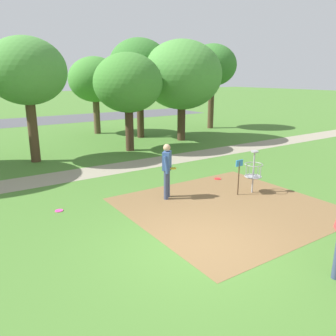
{
  "coord_description": "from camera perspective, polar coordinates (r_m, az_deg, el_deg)",
  "views": [
    {
      "loc": [
        -4.3,
        -5.26,
        3.69
      ],
      "look_at": [
        1.1,
        2.87,
        1.0
      ],
      "focal_mm": 36.01,
      "sensor_mm": 36.0,
      "label": 1
    }
  ],
  "objects": [
    {
      "name": "parking_lot_strip",
      "position": [
        30.29,
        -25.39,
        6.93
      ],
      "size": [
        36.0,
        6.0,
        0.01
      ],
      "primitive_type": "cube",
      "color": "#4C4C51",
      "rests_on": "ground"
    },
    {
      "name": "tree_mid_center",
      "position": [
        20.64,
        -4.88,
        16.97
      ],
      "size": [
        3.5,
        3.5,
        5.8
      ],
      "color": "#422D1E",
      "rests_on": "ground"
    },
    {
      "name": "tree_mid_right",
      "position": [
        15.65,
        -22.81,
        14.77
      ],
      "size": [
        3.28,
        3.28,
        5.26
      ],
      "color": "#4C3823",
      "rests_on": "ground"
    },
    {
      "name": "player_foreground_watching",
      "position": [
        10.24,
        -0.17,
        -0.0
      ],
      "size": [
        0.45,
        0.45,
        1.71
      ],
      "color": "#384260",
      "rests_on": "ground"
    },
    {
      "name": "frisbee_mid_grass",
      "position": [
        13.22,
        14.78,
        -1.29
      ],
      "size": [
        0.26,
        0.26,
        0.02
      ],
      "primitive_type": "cylinder",
      "color": "green",
      "rests_on": "ground"
    },
    {
      "name": "ground_plane",
      "position": [
        7.73,
        5.09,
        -13.16
      ],
      "size": [
        160.0,
        160.0,
        0.0
      ],
      "primitive_type": "plane",
      "color": "#47752D"
    },
    {
      "name": "disc_golf_basket",
      "position": [
        11.09,
        14.02,
        -0.4
      ],
      "size": [
        0.98,
        0.58,
        1.39
      ],
      "color": "#9E9EA3",
      "rests_on": "ground"
    },
    {
      "name": "frisbee_by_tee",
      "position": [
        10.04,
        -17.97,
        -6.88
      ],
      "size": [
        0.22,
        0.22,
        0.02
      ],
      "primitive_type": "cylinder",
      "color": "#E53D99",
      "rests_on": "ground"
    },
    {
      "name": "dirt_tee_pad",
      "position": [
        9.99,
        10.15,
        -6.49
      ],
      "size": [
        5.55,
        5.3,
        0.01
      ],
      "primitive_type": "cube",
      "color": "brown",
      "rests_on": "ground"
    },
    {
      "name": "tree_near_left",
      "position": [
        22.52,
        -12.3,
        14.37
      ],
      "size": [
        3.31,
        3.31,
        4.85
      ],
      "color": "brown",
      "rests_on": "ground"
    },
    {
      "name": "tree_mid_left",
      "position": [
        19.67,
        2.35,
        15.42
      ],
      "size": [
        4.51,
        4.51,
        5.63
      ],
      "color": "#422D1E",
      "rests_on": "ground"
    },
    {
      "name": "gravel_path",
      "position": [
        13.55,
        -13.81,
        -0.85
      ],
      "size": [
        40.0,
        1.58,
        0.0
      ],
      "primitive_type": "cube",
      "color": "gray",
      "rests_on": "ground"
    },
    {
      "name": "frisbee_near_basket",
      "position": [
        12.55,
        8.42,
        -1.82
      ],
      "size": [
        0.25,
        0.25,
        0.02
      ],
      "primitive_type": "cylinder",
      "color": "red",
      "rests_on": "ground"
    },
    {
      "name": "tree_far_center",
      "position": [
        24.58,
        7.5,
        16.77
      ],
      "size": [
        3.36,
        3.36,
        5.81
      ],
      "color": "#4C3823",
      "rests_on": "ground"
    },
    {
      "name": "tree_far_left",
      "position": [
        16.91,
        -6.78,
        14.04
      ],
      "size": [
        3.35,
        3.35,
        4.77
      ],
      "color": "#422D1E",
      "rests_on": "ground"
    }
  ]
}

